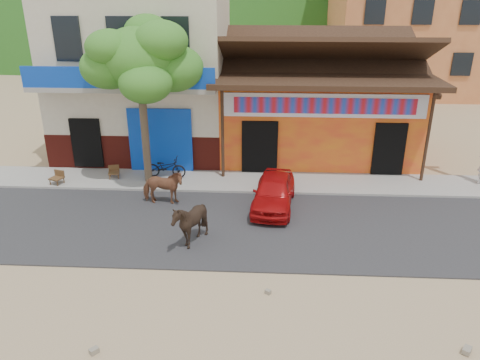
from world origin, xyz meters
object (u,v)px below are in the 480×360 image
object	(u,v)px
tree	(143,103)
cow_dark	(190,223)
cow_tan	(163,187)
red_car	(274,192)
cafe_chair_left	(56,172)
scooter	(166,167)
cafe_chair_right	(113,167)

from	to	relation	value
tree	cow_dark	world-z (taller)	tree
cow_tan	tree	bearing A→B (deg)	27.64
red_car	cow_tan	bearing A→B (deg)	-173.64
red_car	cafe_chair_left	xyz separation A→B (m)	(-8.09, 1.34, -0.02)
cow_dark	scooter	bearing A→B (deg)	177.57
red_car	cow_dark	bearing A→B (deg)	-125.66
cafe_chair_left	cafe_chair_right	size ratio (longest dim) A/B	1.05
cow_tan	cow_dark	xyz separation A→B (m)	(1.36, -2.68, 0.09)
tree	cow_tan	distance (m)	3.20
red_car	cafe_chair_right	distance (m)	6.46
scooter	tree	bearing A→B (deg)	125.72
cafe_chair_left	cafe_chair_right	world-z (taller)	cafe_chair_left
tree	cow_dark	bearing A→B (deg)	-62.84
cow_tan	red_car	world-z (taller)	cow_tan
cafe_chair_left	cow_dark	bearing A→B (deg)	-16.71
red_car	cafe_chair_right	world-z (taller)	red_car
cow_dark	scooter	distance (m)	5.17
tree	red_car	size ratio (longest dim) A/B	1.85
cow_tan	cafe_chair_left	bearing A→B (deg)	73.10
cow_tan	red_car	distance (m)	3.78
cow_tan	scooter	xyz separation A→B (m)	(-0.35, 2.19, -0.13)
cow_tan	cafe_chair_left	xyz separation A→B (m)	(-4.31, 1.31, -0.08)
tree	cafe_chair_left	xyz separation A→B (m)	(-3.36, -0.50, -2.54)
scooter	cow_dark	bearing A→B (deg)	-157.62
scooter	cafe_chair_left	bearing A→B (deg)	105.69
cow_dark	cafe_chair_right	size ratio (longest dim) A/B	1.62
scooter	cow_tan	bearing A→B (deg)	-167.88
cow_dark	cafe_chair_left	xyz separation A→B (m)	(-5.67, 3.99, -0.17)
cafe_chair_right	tree	bearing A→B (deg)	-23.11
cow_dark	red_car	distance (m)	3.60
cow_tan	cow_dark	bearing A→B (deg)	-153.18
red_car	scooter	distance (m)	4.69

